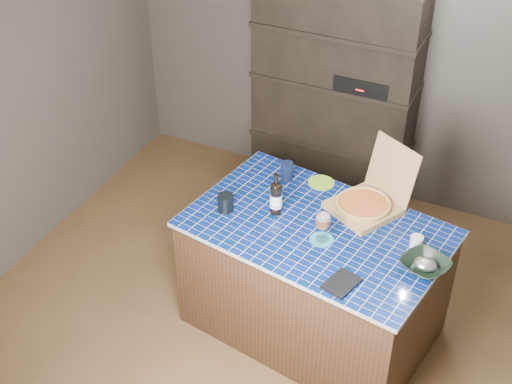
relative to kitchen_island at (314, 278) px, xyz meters
The scene contains 14 objects.
room 0.94m from the kitchen_island, 165.70° to the right, with size 3.50×3.50×3.50m.
shelving_unit 1.56m from the kitchen_island, 106.15° to the left, with size 1.20×0.41×1.80m.
kitchen_island is the anchor object (origin of this frame).
pizza_box 0.59m from the kitchen_island, 53.69° to the left, with size 0.53×0.56×0.39m.
mead_bottle 0.59m from the kitchen_island, behind, with size 0.08×0.08×0.28m.
teal_trivet 0.43m from the kitchen_island, 56.07° to the right, with size 0.14×0.14×0.01m, color teal.
wine_glass 0.56m from the kitchen_island, 56.07° to the right, with size 0.09×0.09×0.20m.
tumbler 0.74m from the kitchen_island, behind, with size 0.10×0.10×0.11m, color black.
dvd_case 0.65m from the kitchen_island, 53.65° to the right, with size 0.14×0.20×0.02m, color black.
bowl 0.81m from the kitchen_island, ahead, with size 0.25×0.25×0.06m, color black.
foil_contents 0.81m from the kitchen_island, ahead, with size 0.13×0.11×0.06m, color silver.
white_jar 0.73m from the kitchen_island, ahead, with size 0.07×0.07×0.06m, color silver.
navy_cup 0.70m from the kitchen_island, 133.59° to the left, with size 0.08×0.08×0.13m, color black.
green_trivet 0.61m from the kitchen_island, 107.82° to the left, with size 0.17×0.17×0.01m, color #78AC24.
Camera 1 is at (1.48, -3.01, 3.48)m, focal length 50.00 mm.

